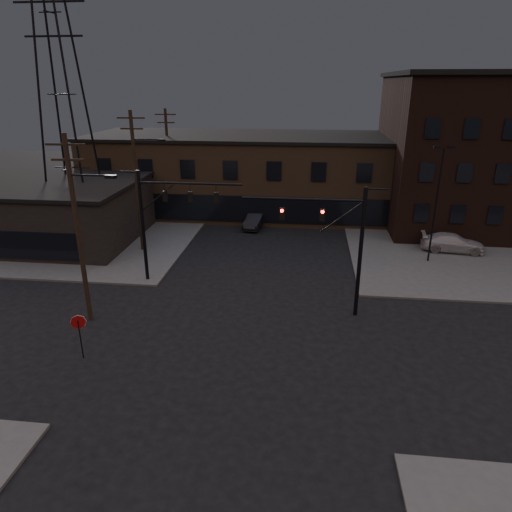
{
  "coord_description": "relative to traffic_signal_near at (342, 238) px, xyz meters",
  "views": [
    {
      "loc": [
        3.3,
        -21.14,
        13.45
      ],
      "look_at": [
        0.28,
        4.77,
        3.5
      ],
      "focal_mm": 32.0,
      "sensor_mm": 36.0,
      "label": 1
    }
  ],
  "objects": [
    {
      "name": "ground",
      "position": [
        -5.36,
        -4.5,
        -4.93
      ],
      "size": [
        140.0,
        140.0,
        0.0
      ],
      "primitive_type": "plane",
      "color": "black",
      "rests_on": "ground"
    },
    {
      "name": "sidewalk_ne",
      "position": [
        16.64,
        17.5,
        -4.86
      ],
      "size": [
        30.0,
        30.0,
        0.15
      ],
      "primitive_type": "cube",
      "color": "#474744",
      "rests_on": "ground"
    },
    {
      "name": "sidewalk_nw",
      "position": [
        -27.36,
        17.5,
        -4.86
      ],
      "size": [
        30.0,
        30.0,
        0.15
      ],
      "primitive_type": "cube",
      "color": "#474744",
      "rests_on": "ground"
    },
    {
      "name": "building_row",
      "position": [
        -5.36,
        23.5,
        -0.93
      ],
      "size": [
        40.0,
        12.0,
        8.0
      ],
      "primitive_type": "cube",
      "color": "brown",
      "rests_on": "ground"
    },
    {
      "name": "building_right",
      "position": [
        16.64,
        21.5,
        2.07
      ],
      "size": [
        22.0,
        16.0,
        14.0
      ],
      "primitive_type": "cube",
      "color": "black",
      "rests_on": "ground"
    },
    {
      "name": "building_left",
      "position": [
        -25.36,
        11.5,
        -2.43
      ],
      "size": [
        16.0,
        12.0,
        5.0
      ],
      "primitive_type": "cube",
      "color": "black",
      "rests_on": "ground"
    },
    {
      "name": "traffic_signal_near",
      "position": [
        0.0,
        0.0,
        0.0
      ],
      "size": [
        7.12,
        0.24,
        8.0
      ],
      "color": "black",
      "rests_on": "ground"
    },
    {
      "name": "traffic_signal_far",
      "position": [
        -12.07,
        3.5,
        0.08
      ],
      "size": [
        7.12,
        0.24,
        8.0
      ],
      "color": "black",
      "rests_on": "ground"
    },
    {
      "name": "stop_sign",
      "position": [
        -13.36,
        -6.49,
        -3.09
      ],
      "size": [
        0.72,
        0.33,
        2.48
      ],
      "color": "black",
      "rests_on": "ground"
    },
    {
      "name": "utility_pole_near",
      "position": [
        -14.79,
        -2.5,
        0.94
      ],
      "size": [
        3.7,
        0.28,
        11.0
      ],
      "color": "black",
      "rests_on": "ground"
    },
    {
      "name": "utility_pole_mid",
      "position": [
        -15.79,
        9.5,
        1.19
      ],
      "size": [
        3.7,
        0.28,
        11.5
      ],
      "color": "black",
      "rests_on": "ground"
    },
    {
      "name": "utility_pole_far",
      "position": [
        -16.86,
        21.5,
        0.85
      ],
      "size": [
        2.2,
        0.28,
        11.0
      ],
      "color": "black",
      "rests_on": "ground"
    },
    {
      "name": "transmission_tower",
      "position": [
        -23.36,
        13.5,
        7.57
      ],
      "size": [
        7.0,
        7.0,
        25.0
      ],
      "primitive_type": null,
      "color": "black",
      "rests_on": "ground"
    },
    {
      "name": "lot_light_a",
      "position": [
        7.64,
        9.5,
        0.58
      ],
      "size": [
        1.5,
        0.28,
        9.14
      ],
      "color": "black",
      "rests_on": "ground"
    },
    {
      "name": "lot_light_b",
      "position": [
        13.64,
        14.5,
        0.58
      ],
      "size": [
        1.5,
        0.28,
        9.14
      ],
      "color": "black",
      "rests_on": "ground"
    },
    {
      "name": "parked_car_lot_a",
      "position": [
        10.89,
        17.71,
        -4.01
      ],
      "size": [
        4.87,
        3.04,
        1.55
      ],
      "primitive_type": "imported",
      "rotation": [
        0.0,
        0.0,
        1.86
      ],
      "color": "black",
      "rests_on": "sidewalk_ne"
    },
    {
      "name": "parked_car_lot_b",
      "position": [
        10.16,
        12.07,
        -4.04
      ],
      "size": [
        5.28,
        2.61,
        1.48
      ],
      "primitive_type": "imported",
      "rotation": [
        0.0,
        0.0,
        1.46
      ],
      "color": "#ACACAE",
      "rests_on": "sidewalk_ne"
    },
    {
      "name": "car_crossing",
      "position": [
        -7.13,
        17.25,
        -4.22
      ],
      "size": [
        2.16,
        4.48,
        1.42
      ],
      "primitive_type": "imported",
      "rotation": [
        0.0,
        0.0,
        -0.16
      ],
      "color": "black",
      "rests_on": "ground"
    }
  ]
}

